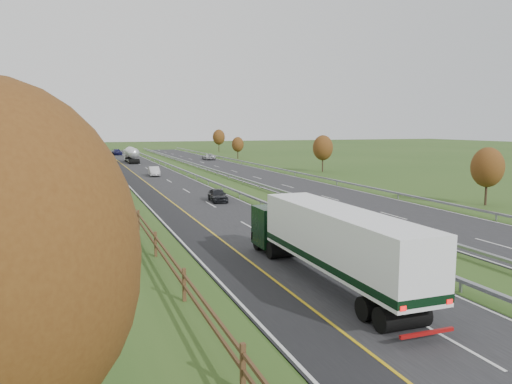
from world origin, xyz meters
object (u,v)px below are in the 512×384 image
at_px(car_dark_near, 218,195).
at_px(car_oncoming, 209,157).
at_px(box_lorry, 329,241).
at_px(car_silver_mid, 154,171).
at_px(road_tanker, 132,154).
at_px(car_small_far, 117,152).

distance_m(car_dark_near, car_oncoming, 68.32).
relative_size(box_lorry, car_dark_near, 3.92).
height_order(car_dark_near, car_silver_mid, car_silver_mid).
distance_m(box_lorry, road_tanker, 92.88).
height_order(car_dark_near, car_oncoming, car_oncoming).
distance_m(car_dark_near, car_silver_mid, 30.80).
relative_size(road_tanker, car_silver_mid, 2.44).
bearing_deg(road_tanker, car_dark_near, -87.98).
bearing_deg(car_small_far, box_lorry, -93.59).
distance_m(car_small_far, car_oncoming, 34.60).
bearing_deg(road_tanker, car_small_far, 91.12).
xyz_separation_m(box_lorry, road_tanker, (0.15, 92.88, -0.47)).
distance_m(car_dark_near, car_small_far, 95.11).
bearing_deg(car_small_far, road_tanker, -92.69).
bearing_deg(car_dark_near, car_oncoming, 80.06).
bearing_deg(car_oncoming, car_dark_near, 77.49).
bearing_deg(car_small_far, car_silver_mid, -93.21).
distance_m(road_tanker, car_silver_mid, 32.68).
bearing_deg(car_silver_mid, car_oncoming, 65.05).
relative_size(box_lorry, road_tanker, 1.45).
relative_size(road_tanker, car_oncoming, 2.14).
height_order(road_tanker, car_dark_near, road_tanker).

